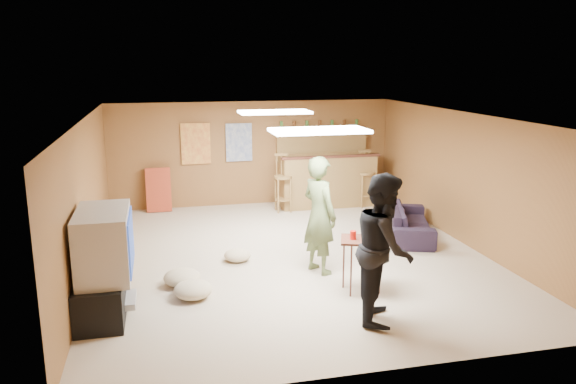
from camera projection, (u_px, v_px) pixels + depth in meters
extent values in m
plane|color=tan|center=(291.00, 256.00, 8.89)|extent=(7.00, 7.00, 0.00)
cube|color=silver|center=(291.00, 117.00, 8.39)|extent=(6.00, 7.00, 0.02)
cube|color=brown|center=(253.00, 153.00, 11.96)|extent=(6.00, 0.02, 2.20)
cube|color=brown|center=(377.00, 268.00, 5.32)|extent=(6.00, 0.02, 2.20)
cube|color=brown|center=(86.00, 199.00, 7.97)|extent=(0.02, 7.00, 2.20)
cube|color=brown|center=(467.00, 179.00, 9.30)|extent=(0.02, 7.00, 2.20)
cube|color=black|center=(102.00, 295.00, 6.80)|extent=(0.55, 1.30, 0.50)
cube|color=#B2B2B7|center=(121.00, 300.00, 6.88)|extent=(0.35, 0.50, 0.08)
cube|color=#B2B2B7|center=(104.00, 243.00, 6.67)|extent=(0.60, 1.10, 0.80)
cube|color=navy|center=(131.00, 241.00, 6.74)|extent=(0.02, 0.95, 0.65)
cube|color=olive|center=(327.00, 180.00, 11.89)|extent=(2.00, 0.60, 1.10)
cube|color=#441F16|center=(331.00, 157.00, 11.53)|extent=(2.10, 0.12, 0.05)
cube|color=olive|center=(322.00, 133.00, 12.10)|extent=(2.00, 0.18, 0.05)
cube|color=olive|center=(321.00, 147.00, 12.19)|extent=(2.00, 0.14, 0.60)
cube|color=#BF3F26|center=(196.00, 144.00, 11.60)|extent=(0.60, 0.03, 0.85)
cube|color=#334C99|center=(239.00, 142.00, 11.80)|extent=(0.55, 0.03, 0.80)
cube|color=#AF3A20|center=(159.00, 190.00, 11.47)|extent=(0.50, 0.26, 0.91)
cube|color=white|center=(319.00, 131.00, 6.97)|extent=(1.20, 0.60, 0.04)
cube|color=white|center=(275.00, 112.00, 9.53)|extent=(1.20, 0.60, 0.04)
imported|color=#58683C|center=(319.00, 215.00, 8.05)|extent=(0.63, 0.74, 1.72)
imported|color=black|center=(384.00, 248.00, 6.55)|extent=(0.94, 1.05, 1.77)
imported|color=black|center=(410.00, 222.00, 9.87)|extent=(1.24, 1.92, 0.52)
cube|color=#441F16|center=(362.00, 265.00, 7.47)|extent=(0.68, 0.61, 0.73)
cylinder|color=red|center=(353.00, 235.00, 7.37)|extent=(0.11, 0.11, 0.11)
cylinder|color=red|center=(370.00, 236.00, 7.35)|extent=(0.08, 0.08, 0.10)
cylinder|color=navy|center=(372.00, 232.00, 7.49)|extent=(0.09, 0.09, 0.11)
ellipsoid|color=tan|center=(182.00, 277.00, 7.71)|extent=(0.57, 0.57, 0.23)
ellipsoid|color=tan|center=(237.00, 255.00, 8.66)|extent=(0.45, 0.45, 0.19)
ellipsoid|color=tan|center=(193.00, 290.00, 7.29)|extent=(0.56, 0.56, 0.23)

